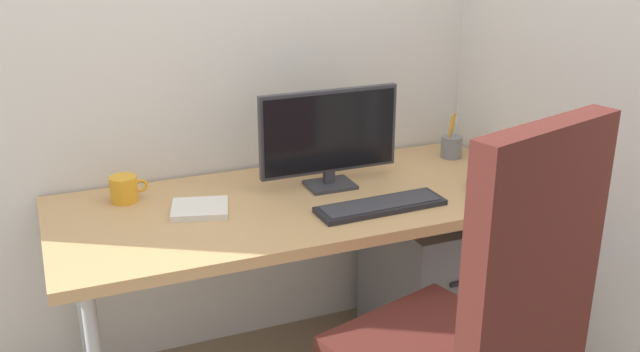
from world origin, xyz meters
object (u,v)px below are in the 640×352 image
Objects in this scene: keyboard at (381,206)px; pen_holder at (451,146)px; coffee_mug at (124,189)px; mouse at (476,184)px; filing_cabinet at (440,275)px; office_chair at (477,332)px; monitor at (329,135)px; notebook at (200,209)px.

pen_holder is (0.49, 0.36, 0.03)m from keyboard.
coffee_mug is at bearing 179.06° from pen_holder.
mouse is at bearing 3.98° from keyboard.
coffee_mug is (-1.13, 0.16, 0.47)m from filing_cabinet.
filing_cabinet is at bearing 29.41° from keyboard.
mouse is (0.40, 0.61, 0.13)m from office_chair.
monitor reaches higher than keyboard.
notebook is at bearing -41.00° from coffee_mug.
keyboard is (0.07, -0.25, -0.18)m from monitor.
office_chair is at bearing -118.08° from pen_holder.
coffee_mug is (-0.75, 0.38, 0.03)m from keyboard.
keyboard and notebook have the same top height.
mouse reaches higher than filing_cabinet.
keyboard is 2.43× the size of notebook.
mouse is at bearing 4.70° from notebook.
monitor is 0.59m from pen_holder.
notebook reaches higher than filing_cabinet.
coffee_mug is (-0.74, 0.96, 0.15)m from office_chair.
pen_holder is 1.24m from coffee_mug.
mouse is (0.38, 0.03, 0.01)m from keyboard.
office_chair is 0.60m from keyboard.
coffee_mug reaches higher than keyboard.
monitor is 0.53m from mouse.
office_chair is at bearing -91.67° from keyboard.
keyboard is 0.58m from notebook.
filing_cabinet is 0.61m from keyboard.
filing_cabinet is 1.02m from notebook.
pen_holder is (0.56, 0.10, -0.14)m from monitor.
filing_cabinet is 1.24m from coffee_mug.
monitor reaches higher than coffee_mug.
filing_cabinet is at bearing -5.07° from monitor.
office_chair reaches higher than filing_cabinet.
pen_holder is (0.11, 0.33, 0.02)m from mouse.
filing_cabinet is 3.15× the size of notebook.
coffee_mug is at bearing 153.42° from keyboard.
office_chair reaches higher than mouse.
notebook is at bearing 179.25° from mouse.
mouse is 1.19m from coffee_mug.
monitor is at bearing 106.32° from keyboard.
monitor reaches higher than filing_cabinet.
mouse is 0.83× the size of coffee_mug.
notebook is at bearing 160.20° from keyboard.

